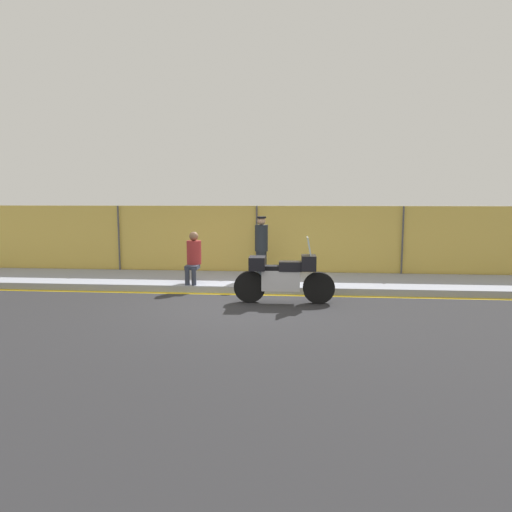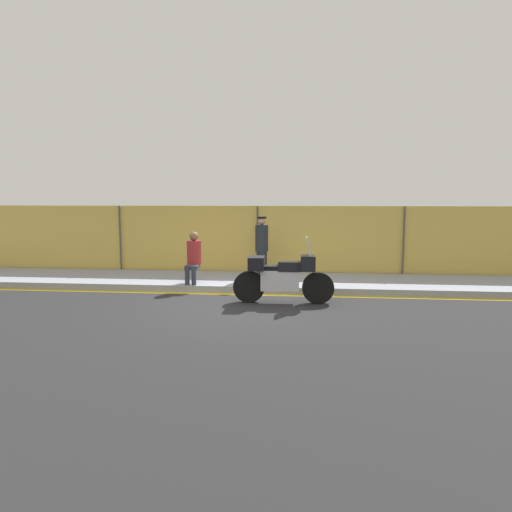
% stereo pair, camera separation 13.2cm
% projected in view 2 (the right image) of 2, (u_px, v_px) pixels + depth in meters
% --- Properties ---
extents(ground_plane, '(120.00, 120.00, 0.00)m').
position_uv_depth(ground_plane, '(242.00, 305.00, 10.22)').
color(ground_plane, '#262628').
extents(sidewalk, '(31.66, 2.44, 0.17)m').
position_uv_depth(sidewalk, '(253.00, 282.00, 12.57)').
color(sidewalk, '#8E93A3').
rests_on(sidewalk, ground_plane).
extents(curb_paint_stripe, '(31.66, 0.18, 0.01)m').
position_uv_depth(curb_paint_stripe, '(247.00, 294.00, 11.29)').
color(curb_paint_stripe, gold).
rests_on(curb_paint_stripe, ground_plane).
extents(storefront_fence, '(30.08, 0.17, 2.14)m').
position_uv_depth(storefront_fence, '(258.00, 242.00, 13.74)').
color(storefront_fence, gold).
rests_on(storefront_fence, ground_plane).
extents(motorcycle, '(2.29, 0.52, 1.52)m').
position_uv_depth(motorcycle, '(282.00, 276.00, 10.31)').
color(motorcycle, black).
rests_on(motorcycle, ground_plane).
extents(officer_standing, '(0.36, 0.36, 1.70)m').
position_uv_depth(officer_standing, '(262.00, 246.00, 12.68)').
color(officer_standing, '#1E2328').
rests_on(officer_standing, sidewalk).
extents(person_seated_on_curb, '(0.38, 0.68, 1.33)m').
position_uv_depth(person_seated_on_curb, '(194.00, 255.00, 11.88)').
color(person_seated_on_curb, '#2D3342').
rests_on(person_seated_on_curb, sidewalk).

